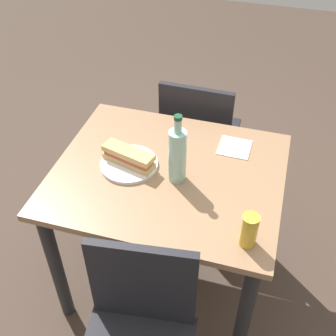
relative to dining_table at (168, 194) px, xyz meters
name	(u,v)px	position (x,y,z in m)	size (l,w,h in m)	color
ground_plane	(168,275)	(0.00, 0.00, -0.62)	(8.00, 8.00, 0.00)	#47382D
dining_table	(168,194)	(0.00, 0.00, 0.00)	(0.96, 0.80, 0.75)	#997251
chair_far	(197,136)	(0.00, 0.59, -0.12)	(0.41, 0.41, 0.87)	black
chair_near	(139,335)	(0.07, -0.60, -0.12)	(0.45, 0.45, 0.87)	black
plate_near	(129,164)	(-0.17, -0.01, 0.14)	(0.25, 0.25, 0.01)	white
baguette_sandwich_near	(129,157)	(-0.17, -0.01, 0.18)	(0.24, 0.13, 0.07)	tan
knife_near	(134,154)	(-0.17, 0.05, 0.15)	(0.17, 0.08, 0.01)	silver
water_bottle	(177,155)	(0.05, -0.03, 0.26)	(0.07, 0.07, 0.31)	#99C6B7
beer_glass	(249,230)	(0.37, -0.28, 0.20)	(0.06, 0.06, 0.14)	gold
paper_napkin	(234,147)	(0.24, 0.24, 0.13)	(0.14, 0.14, 0.00)	white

